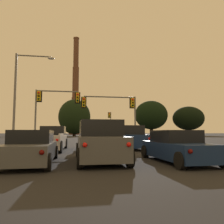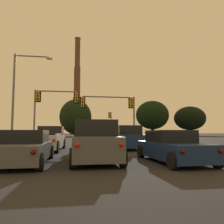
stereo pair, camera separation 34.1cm
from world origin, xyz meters
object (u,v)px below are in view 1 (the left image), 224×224
object	(u,v)px
hatchback_center_lane_front	(94,142)
street_lamp	(22,89)
suv_right_lane_front	(129,138)
suv_center_lane_second	(100,142)
pickup_truck_left_lane_front	(51,139)
traffic_light_overhead_left	(51,103)
smokestack	(75,96)
traffic_light_far_right	(110,121)
sedan_left_lane_second	(31,148)
sedan_right_lane_second	(177,147)
traffic_light_overhead_right	(117,107)

from	to	relation	value
hatchback_center_lane_front	street_lamp	distance (m)	8.63
suv_right_lane_front	suv_center_lane_second	world-z (taller)	same
pickup_truck_left_lane_front	traffic_light_overhead_left	world-z (taller)	traffic_light_overhead_left
suv_right_lane_front	smokestack	bearing A→B (deg)	90.42
suv_center_lane_second	smokestack	world-z (taller)	smokestack
suv_right_lane_front	street_lamp	size ratio (longest dim) A/B	0.59
traffic_light_far_right	sedan_left_lane_second	bearing A→B (deg)	-103.63
pickup_truck_left_lane_front	sedan_right_lane_second	bearing A→B (deg)	-47.84
suv_right_lane_front	pickup_truck_left_lane_front	xyz separation A→B (m)	(-6.06, -0.24, -0.09)
traffic_light_far_right	suv_right_lane_front	bearing A→B (deg)	-95.54
sedan_right_lane_second	traffic_light_overhead_right	distance (m)	14.30
street_lamp	sedan_left_lane_second	bearing A→B (deg)	-73.67
traffic_light_overhead_right	traffic_light_far_right	bearing A→B (deg)	83.28
traffic_light_overhead_right	traffic_light_far_right	xyz separation A→B (m)	(2.69, 22.86, -0.32)
sedan_left_lane_second	traffic_light_far_right	distance (m)	37.58
sedan_left_lane_second	suv_center_lane_second	xyz separation A→B (m)	(2.94, 0.35, 0.23)
traffic_light_overhead_left	street_lamp	world-z (taller)	street_lamp
pickup_truck_left_lane_front	smokestack	world-z (taller)	smokestack
traffic_light_far_right	smokestack	world-z (taller)	smokestack
sedan_right_lane_second	sedan_left_lane_second	distance (m)	6.40
sedan_right_lane_second	traffic_light_overhead_left	bearing A→B (deg)	115.55
traffic_light_overhead_left	street_lamp	bearing A→B (deg)	-120.86
pickup_truck_left_lane_front	traffic_light_overhead_right	distance (m)	9.46
sedan_left_lane_second	smokestack	bearing A→B (deg)	88.18
sedan_right_lane_second	suv_center_lane_second	distance (m)	3.54
traffic_light_overhead_right	smokestack	distance (m)	112.22
sedan_left_lane_second	hatchback_center_lane_front	bearing A→B (deg)	61.82
suv_center_lane_second	traffic_light_far_right	distance (m)	36.63
traffic_light_overhead_right	pickup_truck_left_lane_front	bearing A→B (deg)	-134.06
sedan_right_lane_second	smokestack	size ratio (longest dim) A/B	0.08
suv_center_lane_second	traffic_light_overhead_right	distance (m)	13.92
sedan_left_lane_second	pickup_truck_left_lane_front	world-z (taller)	pickup_truck_left_lane_front
traffic_light_overhead_left	traffic_light_far_right	bearing A→B (deg)	66.68
sedan_left_lane_second	suv_center_lane_second	world-z (taller)	suv_center_lane_second
street_lamp	smokestack	world-z (taller)	smokestack
hatchback_center_lane_front	pickup_truck_left_lane_front	world-z (taller)	pickup_truck_left_lane_front
traffic_light_overhead_left	smokestack	world-z (taller)	smokestack
sedan_left_lane_second	smokestack	xyz separation A→B (m)	(0.43, 123.89, 22.94)
traffic_light_far_right	traffic_light_overhead_right	bearing A→B (deg)	-96.72
hatchback_center_lane_front	suv_center_lane_second	size ratio (longest dim) A/B	0.84
sedan_left_lane_second	street_lamp	bearing A→B (deg)	104.71
street_lamp	hatchback_center_lane_front	bearing A→B (deg)	-33.71
street_lamp	smokestack	distance (m)	115.13
traffic_light_overhead_right	suv_center_lane_second	bearing A→B (deg)	-103.63
sedan_left_lane_second	traffic_light_far_right	size ratio (longest dim) A/B	0.83
suv_right_lane_front	hatchback_center_lane_front	distance (m)	3.15
traffic_light_overhead_right	smokestack	size ratio (longest dim) A/B	0.10
hatchback_center_lane_front	pickup_truck_left_lane_front	distance (m)	3.29
smokestack	sedan_left_lane_second	bearing A→B (deg)	-90.20
sedan_right_lane_second	smokestack	bearing A→B (deg)	91.15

